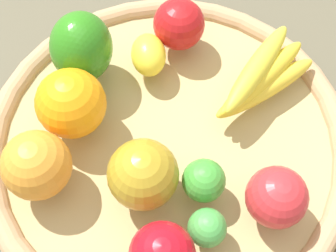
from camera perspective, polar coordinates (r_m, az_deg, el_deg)
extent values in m
plane|color=brown|center=(0.61, 0.00, -2.55)|extent=(2.40, 2.40, 0.00)
cylinder|color=tan|center=(0.60, 0.00, -2.10)|extent=(0.44, 0.44, 0.02)
torus|color=tan|center=(0.59, 0.00, -1.64)|extent=(0.46, 0.46, 0.03)
ellipsoid|color=yellow|center=(0.61, 11.61, 4.51)|extent=(0.15, 0.09, 0.03)
ellipsoid|color=yellow|center=(0.60, 11.20, 5.72)|extent=(0.15, 0.07, 0.03)
ellipsoid|color=yellow|center=(0.59, 10.62, 6.89)|extent=(0.15, 0.04, 0.03)
sphere|color=#AA8B21|center=(0.51, -3.01, -5.80)|extent=(0.10, 0.10, 0.08)
ellipsoid|color=yellow|center=(0.61, -2.35, 8.49)|extent=(0.07, 0.07, 0.04)
sphere|color=orange|center=(0.56, -11.52, 2.66)|extent=(0.08, 0.08, 0.08)
ellipsoid|color=#2C801A|center=(0.60, -10.31, 9.22)|extent=(0.10, 0.09, 0.09)
sphere|color=green|center=(0.52, 4.29, -6.52)|extent=(0.07, 0.07, 0.05)
sphere|color=green|center=(0.51, 4.71, -12.02)|extent=(0.06, 0.06, 0.04)
sphere|color=orange|center=(0.53, -15.44, -4.54)|extent=(0.09, 0.09, 0.08)
sphere|color=red|center=(0.52, 12.86, -8.29)|extent=(0.09, 0.09, 0.07)
sphere|color=red|center=(0.63, 1.32, 12.06)|extent=(0.09, 0.09, 0.07)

